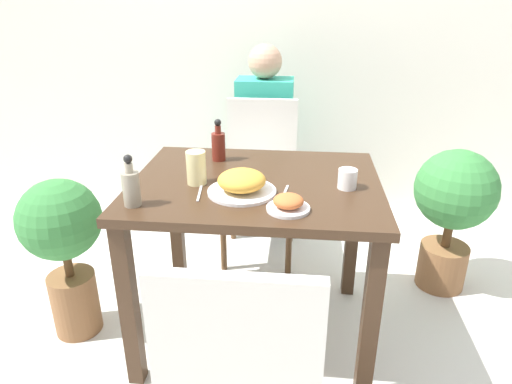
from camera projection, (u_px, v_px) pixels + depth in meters
The scene contains 16 objects.
ground_plane at pixel (256, 329), 2.12m from camera, with size 16.00×16.00×0.00m, color silver.
wall_back at pixel (279, 16), 2.95m from camera, with size 8.00×0.05×2.60m.
dining_table at pixel (256, 207), 1.87m from camera, with size 0.99×0.79×0.75m.
chair_near at pixel (243, 375), 1.21m from camera, with size 0.42×0.42×0.89m.
chair_far at pixel (260, 171), 2.60m from camera, with size 0.42×0.42×0.89m.
food_plate at pixel (242, 183), 1.70m from camera, with size 0.26×0.26×0.09m.
side_plate at pixel (288, 204), 1.57m from camera, with size 0.15×0.15×0.06m.
drink_cup at pixel (347, 179), 1.74m from camera, with size 0.07×0.07×0.08m.
juice_glass at pixel (196, 168), 1.77m from camera, with size 0.08×0.08×0.13m.
sauce_bottle at pixel (218, 145), 2.02m from camera, with size 0.06×0.06×0.19m.
condiment_bottle at pixel (131, 186), 1.58m from camera, with size 0.06×0.06×0.19m.
fork_utensil at pixel (200, 191), 1.73m from camera, with size 0.03×0.20×0.00m.
spoon_utensil at pixel (284, 194), 1.70m from camera, with size 0.03×0.16×0.00m.
potted_plant_left at pixel (63, 240), 1.94m from camera, with size 0.35×0.35×0.74m.
potted_plant_right at pixel (453, 204), 2.26m from camera, with size 0.40×0.40×0.75m.
person_figure at pixel (264, 142), 2.86m from camera, with size 0.34×0.22×1.17m.
Camera 1 is at (0.17, -1.68, 1.43)m, focal length 32.00 mm.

